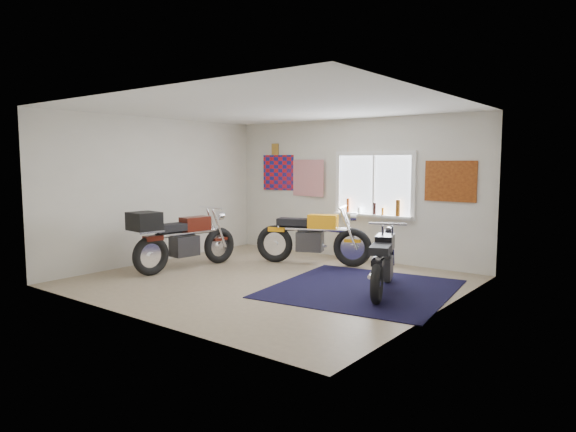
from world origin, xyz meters
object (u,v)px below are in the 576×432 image
Objects in this scene: yellow_triumph at (312,238)px; maroon_tourer at (178,238)px; navy_rug at (362,289)px; black_chrome_bike at (383,264)px.

yellow_triumph is 2.40m from maroon_tourer.
maroon_tourer is at bearing -166.40° from navy_rug.
yellow_triumph is at bearing 41.54° from black_chrome_bike.
maroon_tourer is (-3.52, -0.78, 0.14)m from black_chrome_bike.
navy_rug is 2.03m from yellow_triumph.
navy_rug is at bearing 71.25° from black_chrome_bike.
black_chrome_bike is at bearing -71.45° from maroon_tourer.
black_chrome_bike is at bearing -49.41° from yellow_triumph.
maroon_tourer is (-1.54, -1.85, 0.08)m from yellow_triumph.
yellow_triumph is 0.98× the size of maroon_tourer.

